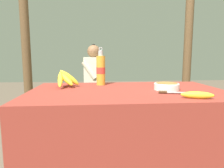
# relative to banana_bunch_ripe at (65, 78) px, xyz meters

# --- Properties ---
(market_counter) EXTENTS (1.47, 0.89, 0.70)m
(market_counter) POSITION_rel_banana_bunch_ripe_xyz_m (0.49, -0.19, -0.42)
(market_counter) COLOR maroon
(market_counter) RESTS_ON ground_plane
(banana_bunch_ripe) EXTENTS (0.19, 0.30, 0.15)m
(banana_bunch_ripe) POSITION_rel_banana_bunch_ripe_xyz_m (0.00, 0.00, 0.00)
(banana_bunch_ripe) COLOR #4C381E
(banana_bunch_ripe) RESTS_ON market_counter
(serving_bowl) EXTENTS (0.19, 0.19, 0.05)m
(serving_bowl) POSITION_rel_banana_bunch_ripe_xyz_m (0.79, -0.21, -0.04)
(serving_bowl) COLOR white
(serving_bowl) RESTS_ON market_counter
(water_bottle) EXTENTS (0.08, 0.08, 0.33)m
(water_bottle) POSITION_rel_banana_bunch_ripe_xyz_m (0.30, 0.10, 0.06)
(water_bottle) COLOR gold
(water_bottle) RESTS_ON market_counter
(loose_banana_front) EXTENTS (0.20, 0.10, 0.04)m
(loose_banana_front) POSITION_rel_banana_bunch_ripe_xyz_m (0.86, -0.53, -0.05)
(loose_banana_front) COLOR yellow
(loose_banana_front) RESTS_ON market_counter
(knife) EXTENTS (0.23, 0.07, 0.02)m
(knife) POSITION_rel_banana_bunch_ripe_xyz_m (0.76, -0.36, -0.06)
(knife) COLOR #BCBCC1
(knife) RESTS_ON market_counter
(wooden_bench) EXTENTS (1.87, 0.32, 0.44)m
(wooden_bench) POSITION_rel_banana_bunch_ripe_xyz_m (0.46, 1.09, -0.39)
(wooden_bench) COLOR brown
(wooden_bench) RESTS_ON ground_plane
(seated_vendor) EXTENTS (0.44, 0.42, 1.11)m
(seated_vendor) POSITION_rel_banana_bunch_ripe_xyz_m (0.18, 1.07, -0.13)
(seated_vendor) COLOR #473828
(seated_vendor) RESTS_ON ground_plane
(banana_bunch_green) EXTENTS (0.18, 0.28, 0.13)m
(banana_bunch_green) POSITION_rel_banana_bunch_ripe_xyz_m (1.00, 1.09, -0.26)
(banana_bunch_green) COLOR #4C381E
(banana_bunch_green) RESTS_ON wooden_bench
(support_post_near) EXTENTS (0.12, 0.12, 2.30)m
(support_post_near) POSITION_rel_banana_bunch_ripe_xyz_m (-0.71, 1.25, 0.38)
(support_post_near) COLOR brown
(support_post_near) RESTS_ON ground_plane
(support_post_far) EXTENTS (0.12, 0.12, 2.30)m
(support_post_far) POSITION_rel_banana_bunch_ripe_xyz_m (1.62, 1.25, 0.38)
(support_post_far) COLOR brown
(support_post_far) RESTS_ON ground_plane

